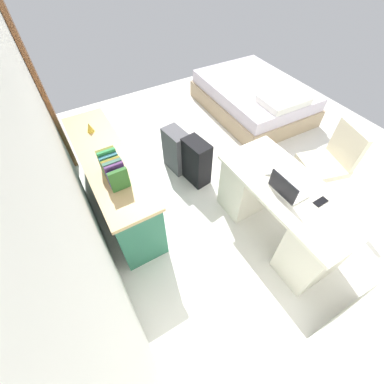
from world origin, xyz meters
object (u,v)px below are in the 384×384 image
object	(u,v)px
suitcase_black	(196,162)
computer_mouse	(269,172)
credenza	(114,183)
suitcase_spare_grey	(176,150)
cell_phone_near_laptop	(321,202)
desk	(281,211)
bed	(253,97)
figurine_small	(90,127)
laptop	(286,189)
office_chair	(325,167)

from	to	relation	value
suitcase_black	computer_mouse	world-z (taller)	computer_mouse
credenza	computer_mouse	world-z (taller)	credenza
suitcase_spare_grey	cell_phone_near_laptop	world-z (taller)	cell_phone_near_laptop
desk	bed	world-z (taller)	desk
suitcase_spare_grey	computer_mouse	world-z (taller)	computer_mouse
bed	figurine_small	distance (m)	2.83
laptop	figurine_small	xyz separation A→B (m)	(1.74, 1.28, 0.05)
office_chair	desk	bearing A→B (deg)	102.94
cell_phone_near_laptop	desk	bearing A→B (deg)	21.39
computer_mouse	bed	bearing A→B (deg)	-37.95
laptop	computer_mouse	distance (m)	0.27
bed	computer_mouse	size ratio (longest dim) A/B	19.43
desk	bed	xyz separation A→B (m)	(2.09, -1.37, -0.15)
office_chair	figurine_small	world-z (taller)	office_chair
bed	cell_phone_near_laptop	xyz separation A→B (m)	(-2.35, 1.26, 0.52)
office_chair	bed	bearing A→B (deg)	-14.34
computer_mouse	suitcase_spare_grey	bearing A→B (deg)	17.20
bed	suitcase_black	world-z (taller)	suitcase_black
suitcase_spare_grey	laptop	bearing A→B (deg)	-173.91
credenza	cell_phone_near_laptop	bearing A→B (deg)	-135.68
credenza	laptop	bearing A→B (deg)	-134.67
figurine_small	cell_phone_near_laptop	bearing A→B (deg)	-143.46
office_chair	bed	xyz separation A→B (m)	(1.89, -0.48, -0.18)
suitcase_black	suitcase_spare_grey	world-z (taller)	suitcase_black
credenza	computer_mouse	size ratio (longest dim) A/B	18.00
suitcase_black	cell_phone_near_laptop	xyz separation A→B (m)	(-1.41, -0.44, 0.45)
suitcase_black	bed	bearing A→B (deg)	-69.06
suitcase_black	computer_mouse	xyz separation A→B (m)	(-0.90, -0.28, 0.46)
desk	suitcase_black	size ratio (longest dim) A/B	2.35
laptop	cell_phone_near_laptop	world-z (taller)	laptop
bed	computer_mouse	xyz separation A→B (m)	(-1.84, 1.42, 0.53)
bed	suitcase_black	distance (m)	1.94
laptop	suitcase_spare_grey	bearing A→B (deg)	13.19
bed	figurine_small	xyz separation A→B (m)	(-0.36, 2.74, 0.61)
office_chair	cell_phone_near_laptop	world-z (taller)	office_chair
desk	laptop	size ratio (longest dim) A/B	4.64
office_chair	computer_mouse	distance (m)	1.00
suitcase_black	computer_mouse	distance (m)	1.05
office_chair	laptop	distance (m)	1.07
desk	computer_mouse	distance (m)	0.45
desk	cell_phone_near_laptop	distance (m)	0.46
credenza	bed	bearing A→B (deg)	-72.90
computer_mouse	cell_phone_near_laptop	size ratio (longest dim) A/B	0.74
bed	suitcase_spare_grey	xyz separation A→B (m)	(-0.60, 1.81, 0.06)
office_chair	laptop	world-z (taller)	laptop
desk	computer_mouse	bearing A→B (deg)	10.74
office_chair	suitcase_spare_grey	xyz separation A→B (m)	(1.28, 1.33, -0.12)
laptop	desk	bearing A→B (deg)	-82.98
suitcase_spare_grey	cell_phone_near_laptop	distance (m)	1.88
laptop	cell_phone_near_laptop	xyz separation A→B (m)	(-0.25, -0.20, -0.04)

